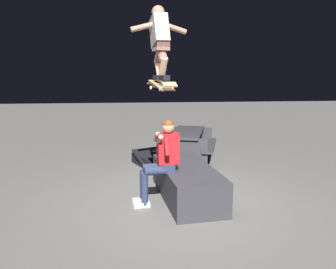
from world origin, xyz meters
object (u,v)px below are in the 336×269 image
at_px(ledge_box_main, 187,182).
at_px(kicker_ramp, 159,162).
at_px(skateboard, 161,85).
at_px(person_sitting_on_ledge, 161,157).
at_px(skater_airborne, 160,39).
at_px(picnic_table_back, 187,141).

bearing_deg(ledge_box_main, kicker_ramp, 8.32).
height_order(ledge_box_main, skateboard, skateboard).
xyz_separation_m(ledge_box_main, person_sitting_on_ledge, (-0.21, 0.46, 0.51)).
height_order(ledge_box_main, skater_airborne, skater_airborne).
xyz_separation_m(person_sitting_on_ledge, skateboard, (-0.04, 0.00, 1.15)).
bearing_deg(ledge_box_main, person_sitting_on_ledge, 114.83).
relative_size(skateboard, skater_airborne, 0.93).
xyz_separation_m(skater_airborne, kicker_ramp, (2.32, -0.16, -2.55)).
xyz_separation_m(skateboard, picnic_table_back, (2.65, -0.86, -1.43)).
bearing_deg(kicker_ramp, ledge_box_main, -171.68).
bearing_deg(picnic_table_back, skater_airborne, 161.41).
xyz_separation_m(person_sitting_on_ledge, skater_airborne, (0.02, 0.01, 1.84)).
distance_m(person_sitting_on_ledge, kicker_ramp, 2.45).
relative_size(kicker_ramp, picnic_table_back, 0.69).
height_order(skateboard, kicker_ramp, skateboard).
distance_m(person_sitting_on_ledge, skateboard, 1.15).
distance_m(ledge_box_main, person_sitting_on_ledge, 0.72).
height_order(skater_airborne, picnic_table_back, skater_airborne).
relative_size(ledge_box_main, person_sitting_on_ledge, 1.44).
relative_size(skateboard, picnic_table_back, 0.52).
bearing_deg(kicker_ramp, person_sitting_on_ledge, 176.42).
xyz_separation_m(skateboard, kicker_ramp, (2.38, -0.15, -1.87)).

